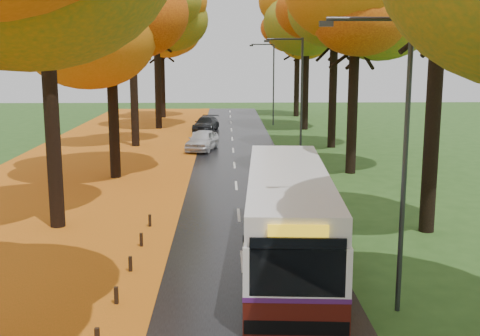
{
  "coord_description": "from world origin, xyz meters",
  "views": [
    {
      "loc": [
        -0.57,
        -7.59,
        7.04
      ],
      "look_at": [
        0.0,
        15.64,
        2.6
      ],
      "focal_mm": 45.0,
      "sensor_mm": 36.0,
      "label": 1
    }
  ],
  "objects_px": {
    "streetlamp_mid": "(298,91)",
    "car_silver": "(201,141)",
    "bus": "(288,214)",
    "car_white": "(202,140)",
    "car_dark": "(206,124)",
    "streetlamp_near": "(396,143)",
    "streetlamp_far": "(271,77)"
  },
  "relations": [
    {
      "from": "streetlamp_near",
      "to": "car_white",
      "type": "relative_size",
      "value": 1.82
    },
    {
      "from": "car_silver",
      "to": "car_dark",
      "type": "relative_size",
      "value": 0.83
    },
    {
      "from": "car_dark",
      "to": "car_silver",
      "type": "bearing_deg",
      "value": -79.31
    },
    {
      "from": "streetlamp_near",
      "to": "streetlamp_far",
      "type": "xyz_separation_m",
      "value": [
        0.0,
        44.0,
        0.0
      ]
    },
    {
      "from": "car_white",
      "to": "car_silver",
      "type": "relative_size",
      "value": 1.18
    },
    {
      "from": "streetlamp_mid",
      "to": "car_silver",
      "type": "xyz_separation_m",
      "value": [
        -6.3,
        6.37,
        -4.06
      ]
    },
    {
      "from": "streetlamp_mid",
      "to": "car_dark",
      "type": "distance_m",
      "value": 18.83
    },
    {
      "from": "bus",
      "to": "car_dark",
      "type": "relative_size",
      "value": 2.65
    },
    {
      "from": "streetlamp_near",
      "to": "streetlamp_mid",
      "type": "xyz_separation_m",
      "value": [
        0.0,
        22.0,
        0.0
      ]
    },
    {
      "from": "streetlamp_far",
      "to": "car_white",
      "type": "height_order",
      "value": "streetlamp_far"
    },
    {
      "from": "streetlamp_mid",
      "to": "bus",
      "type": "relative_size",
      "value": 0.67
    },
    {
      "from": "streetlamp_mid",
      "to": "car_white",
      "type": "bearing_deg",
      "value": 135.73
    },
    {
      "from": "car_silver",
      "to": "streetlamp_near",
      "type": "bearing_deg",
      "value": -79.07
    },
    {
      "from": "bus",
      "to": "car_silver",
      "type": "relative_size",
      "value": 3.19
    },
    {
      "from": "streetlamp_near",
      "to": "streetlamp_mid",
      "type": "bearing_deg",
      "value": 90.0
    },
    {
      "from": "car_white",
      "to": "streetlamp_mid",
      "type": "bearing_deg",
      "value": -31.73
    },
    {
      "from": "car_white",
      "to": "car_silver",
      "type": "height_order",
      "value": "car_white"
    },
    {
      "from": "streetlamp_near",
      "to": "streetlamp_far",
      "type": "bearing_deg",
      "value": 90.0
    },
    {
      "from": "bus",
      "to": "car_white",
      "type": "distance_m",
      "value": 24.27
    },
    {
      "from": "streetlamp_far",
      "to": "car_white",
      "type": "relative_size",
      "value": 1.82
    },
    {
      "from": "streetlamp_mid",
      "to": "bus",
      "type": "distance_m",
      "value": 18.31
    },
    {
      "from": "streetlamp_far",
      "to": "car_white",
      "type": "distance_m",
      "value": 17.55
    },
    {
      "from": "streetlamp_far",
      "to": "bus",
      "type": "distance_m",
      "value": 40.08
    },
    {
      "from": "streetlamp_near",
      "to": "car_white",
      "type": "bearing_deg",
      "value": 102.49
    },
    {
      "from": "streetlamp_far",
      "to": "bus",
      "type": "height_order",
      "value": "streetlamp_far"
    },
    {
      "from": "streetlamp_mid",
      "to": "car_dark",
      "type": "relative_size",
      "value": 1.77
    },
    {
      "from": "car_white",
      "to": "car_dark",
      "type": "distance_m",
      "value": 11.23
    },
    {
      "from": "streetlamp_mid",
      "to": "car_silver",
      "type": "distance_m",
      "value": 9.83
    },
    {
      "from": "car_white",
      "to": "bus",
      "type": "bearing_deg",
      "value": -68.43
    },
    {
      "from": "streetlamp_mid",
      "to": "car_white",
      "type": "relative_size",
      "value": 1.82
    },
    {
      "from": "streetlamp_far",
      "to": "car_silver",
      "type": "relative_size",
      "value": 2.14
    },
    {
      "from": "streetlamp_far",
      "to": "bus",
      "type": "relative_size",
      "value": 0.67
    }
  ]
}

